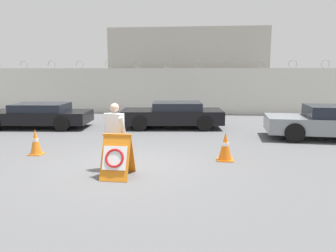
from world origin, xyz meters
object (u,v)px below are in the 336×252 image
Objects in this scene: parked_car_rear_sedan at (173,114)px; parked_car_front_coupe at (37,115)px; traffic_cone_mid at (36,142)px; parked_car_far_side at (332,122)px; barricade_sign at (117,156)px; traffic_cone_near at (225,146)px; security_guard at (115,133)px.

parked_car_front_coupe is at bearing 0.53° from parked_car_rear_sedan.
traffic_cone_mid is 0.16× the size of parked_car_far_side.
barricade_sign reaches higher than traffic_cone_near.
traffic_cone_near is at bearing 43.83° from parked_car_far_side.
security_guard is 0.35× the size of parked_car_front_coupe.
barricade_sign is 3.47m from traffic_cone_mid.
barricade_sign is 8.29m from parked_car_front_coupe.
traffic_cone_near is 9.14m from parked_car_front_coupe.
parked_car_rear_sedan is (0.70, 7.04, 0.08)m from barricade_sign.
security_guard is at bearing -158.39° from traffic_cone_near.
security_guard is at bearing -23.73° from traffic_cone_mid.
parked_car_front_coupe is at bearing 131.50° from barricade_sign.
traffic_cone_mid is (-2.74, 1.21, -0.54)m from security_guard.
barricade_sign is at bearing 124.77° from parked_car_front_coupe.
security_guard is 8.21m from parked_car_far_side.
security_guard is 0.36× the size of parked_car_far_side.
traffic_cone_mid is at bearing 167.60° from security_guard.
security_guard reaches higher than parked_car_front_coupe.
traffic_cone_mid is 0.16× the size of parked_car_front_coupe.
parked_car_rear_sedan is 0.97× the size of parked_car_far_side.
traffic_cone_mid is (-2.94, 1.83, -0.12)m from barricade_sign.
traffic_cone_near is 5.28m from parked_car_far_side.
parked_car_rear_sedan is (-1.91, 5.30, 0.19)m from traffic_cone_near.
parked_car_rear_sedan is at bearing 55.02° from traffic_cone_mid.
parked_car_far_side is at bearing 39.50° from barricade_sign.
traffic_cone_near is 0.18× the size of parked_car_rear_sedan.
barricade_sign is 0.21× the size of parked_car_front_coupe.
barricade_sign is at bearing 78.90° from parked_car_rear_sedan.
barricade_sign reaches higher than traffic_cone_mid.
traffic_cone_near is 5.55m from traffic_cone_mid.
security_guard is 2.17× the size of traffic_cone_mid.
security_guard is 6.48m from parked_car_rear_sedan.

